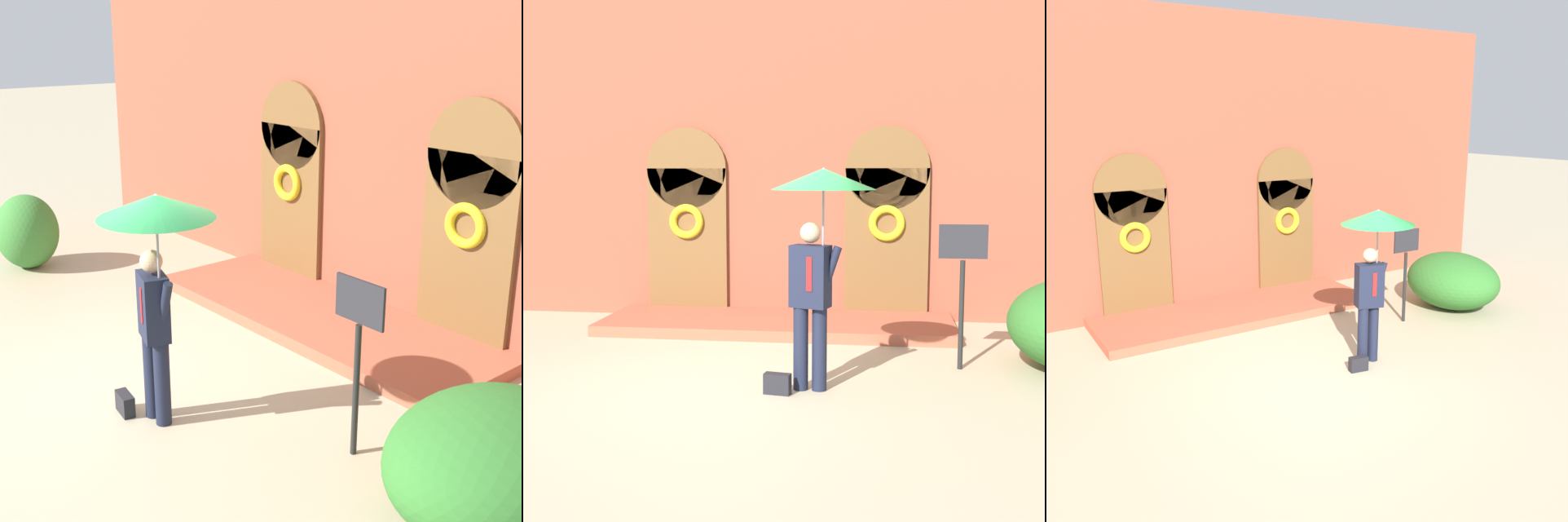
# 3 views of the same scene
# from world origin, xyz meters

# --- Properties ---
(ground_plane) EXTENTS (80.00, 80.00, 0.00)m
(ground_plane) POSITION_xyz_m (0.00, 0.00, 0.00)
(ground_plane) COLOR tan
(building_facade) EXTENTS (14.00, 2.30, 5.60)m
(building_facade) POSITION_xyz_m (-0.00, 4.15, 2.68)
(building_facade) COLOR brown
(building_facade) RESTS_ON ground
(person_with_umbrella) EXTENTS (1.10, 1.10, 2.36)m
(person_with_umbrella) POSITION_xyz_m (0.89, 0.03, 1.91)
(person_with_umbrella) COLOR #191E33
(person_with_umbrella) RESTS_ON ground
(handbag) EXTENTS (0.30, 0.16, 0.22)m
(handbag) POSITION_xyz_m (0.46, -0.17, 0.11)
(handbag) COLOR black
(handbag) RESTS_ON ground
(sign_post) EXTENTS (0.56, 0.06, 1.72)m
(sign_post) POSITION_xyz_m (2.47, 1.11, 1.16)
(sign_post) COLOR black
(sign_post) RESTS_ON ground
(shrub_left) EXTENTS (1.11, 1.01, 1.21)m
(shrub_left) POSITION_xyz_m (-4.77, 0.97, 0.61)
(shrub_left) COLOR #387A33
(shrub_left) RESTS_ON ground
(shrub_right) EXTENTS (1.63, 1.93, 1.08)m
(shrub_right) POSITION_xyz_m (3.85, 1.24, 0.54)
(shrub_right) COLOR #2D6B28
(shrub_right) RESTS_ON ground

